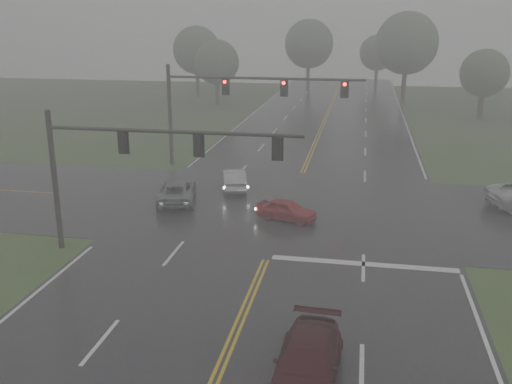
% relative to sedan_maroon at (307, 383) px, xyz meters
% --- Properties ---
extents(main_road, '(18.00, 160.00, 0.02)m').
position_rel_sedan_maroon_xyz_m(main_road, '(-2.82, 14.99, 0.00)').
color(main_road, black).
rests_on(main_road, ground).
extents(cross_street, '(120.00, 14.00, 0.02)m').
position_rel_sedan_maroon_xyz_m(cross_street, '(-2.82, 16.99, 0.00)').
color(cross_street, black).
rests_on(cross_street, ground).
extents(stop_bar, '(8.50, 0.50, 0.01)m').
position_rel_sedan_maroon_xyz_m(stop_bar, '(1.68, 9.39, 0.00)').
color(stop_bar, silver).
rests_on(stop_bar, ground).
extents(sedan_maroon, '(2.19, 4.88, 1.39)m').
position_rel_sedan_maroon_xyz_m(sedan_maroon, '(0.00, 0.00, 0.00)').
color(sedan_maroon, '#33090E').
rests_on(sedan_maroon, ground).
extents(sedan_red, '(3.69, 2.32, 1.17)m').
position_rel_sedan_maroon_xyz_m(sedan_red, '(-2.63, 14.76, 0.00)').
color(sedan_red, '#9F0E13').
rests_on(sedan_red, ground).
extents(sedan_silver, '(2.57, 4.37, 1.36)m').
position_rel_sedan_maroon_xyz_m(sedan_silver, '(-6.88, 20.19, 0.00)').
color(sedan_silver, '#A0A2A7').
rests_on(sedan_silver, ground).
extents(car_grey, '(3.30, 5.17, 1.33)m').
position_rel_sedan_maroon_xyz_m(car_grey, '(-9.73, 16.85, 0.00)').
color(car_grey, slate).
rests_on(car_grey, ground).
extents(signal_gantry_near, '(12.04, 0.30, 6.82)m').
position_rel_sedan_maroon_xyz_m(signal_gantry_near, '(-9.34, 8.73, 4.78)').
color(signal_gantry_near, black).
rests_on(signal_gantry_near, ground).
extents(signal_gantry_far, '(14.55, 0.39, 7.64)m').
position_rel_sedan_maroon_xyz_m(signal_gantry_far, '(-8.48, 25.68, 5.40)').
color(signal_gantry_far, black).
rests_on(signal_gantry_far, ground).
extents(tree_nw_a, '(5.70, 5.70, 8.37)m').
position_rel_sedan_maroon_xyz_m(tree_nw_a, '(-17.44, 57.27, 5.50)').
color(tree_nw_a, '#2C231D').
rests_on(tree_nw_a, ground).
extents(tree_ne_a, '(8.07, 8.07, 11.86)m').
position_rel_sedan_maroon_xyz_m(tree_ne_a, '(6.44, 63.32, 7.80)').
color(tree_ne_a, '#2C231D').
rests_on(tree_ne_a, ground).
extents(tree_n_mid, '(7.43, 7.43, 10.91)m').
position_rel_sedan_maroon_xyz_m(tree_n_mid, '(-7.35, 74.58, 7.18)').
color(tree_n_mid, '#2C231D').
rests_on(tree_n_mid, ground).
extents(tree_e_near, '(5.28, 5.28, 7.76)m').
position_rel_sedan_maroon_xyz_m(tree_e_near, '(14.26, 52.17, 5.09)').
color(tree_e_near, '#2C231D').
rests_on(tree_e_near, ground).
extents(tree_nw_b, '(6.78, 6.78, 9.96)m').
position_rel_sedan_maroon_xyz_m(tree_nw_b, '(-22.50, 65.52, 6.55)').
color(tree_nw_b, '#2C231D').
rests_on(tree_nw_b, ground).
extents(tree_n_far, '(5.78, 5.78, 8.49)m').
position_rel_sedan_maroon_xyz_m(tree_n_far, '(3.14, 81.68, 5.58)').
color(tree_n_far, '#2C231D').
rests_on(tree_n_far, ground).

